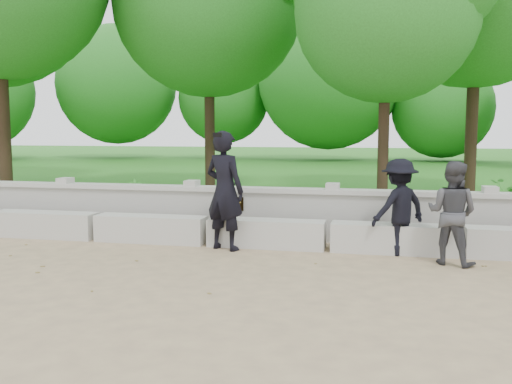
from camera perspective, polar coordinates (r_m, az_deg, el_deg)
ground at (r=7.80m, az=-9.08°, el=-7.93°), size 80.00×80.00×0.00m
lawn at (r=21.28m, az=4.88°, el=1.47°), size 40.00×22.00×0.25m
concrete_bench at (r=9.50m, az=-4.89°, el=-3.91°), size 11.90×0.45×0.45m
parapet_wall at (r=10.13m, az=-3.72°, el=-1.90°), size 12.50×0.35×0.90m
man_main at (r=8.99m, az=-3.16°, el=0.14°), size 0.81×0.75×1.89m
visitor_left at (r=8.49m, az=19.01°, el=-1.99°), size 0.88×0.81×1.47m
visitor_mid at (r=8.90m, az=14.11°, el=-1.46°), size 1.08×1.02×1.47m
shrub_a at (r=12.47m, az=-11.89°, el=-0.07°), size 0.37×0.38×0.60m
shrub_b at (r=10.41m, az=10.99°, el=-1.32°), size 0.30×0.35×0.59m
shrub_c at (r=12.30m, az=23.80°, el=-0.42°), size 0.76×0.72×0.66m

